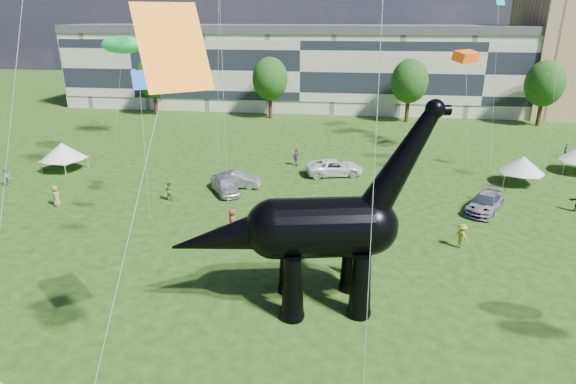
# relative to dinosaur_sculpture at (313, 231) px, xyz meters

# --- Properties ---
(ground) EXTENTS (220.00, 220.00, 0.00)m
(ground) POSITION_rel_dinosaur_sculpture_xyz_m (1.19, -4.45, -4.28)
(ground) COLOR #16330C
(ground) RESTS_ON ground
(terrace_row) EXTENTS (78.00, 11.00, 12.00)m
(terrace_row) POSITION_rel_dinosaur_sculpture_xyz_m (-6.81, 57.55, 1.72)
(terrace_row) COLOR beige
(terrace_row) RESTS_ON ground
(tree_far_left) EXTENTS (5.20, 5.20, 9.44)m
(tree_far_left) POSITION_rel_dinosaur_sculpture_xyz_m (-28.81, 48.55, 2.02)
(tree_far_left) COLOR #382314
(tree_far_left) RESTS_ON ground
(tree_mid_left) EXTENTS (5.20, 5.20, 9.44)m
(tree_mid_left) POSITION_rel_dinosaur_sculpture_xyz_m (-10.81, 48.55, 2.02)
(tree_mid_left) COLOR #382314
(tree_mid_left) RESTS_ON ground
(tree_mid_right) EXTENTS (5.20, 5.20, 9.44)m
(tree_mid_right) POSITION_rel_dinosaur_sculpture_xyz_m (9.19, 48.55, 2.02)
(tree_mid_right) COLOR #382314
(tree_mid_right) RESTS_ON ground
(tree_far_right) EXTENTS (5.20, 5.20, 9.44)m
(tree_far_right) POSITION_rel_dinosaur_sculpture_xyz_m (27.19, 48.55, 2.02)
(tree_far_right) COLOR #382314
(tree_far_right) RESTS_ON ground
(dinosaur_sculpture) EXTENTS (13.89, 5.12, 11.32)m
(dinosaur_sculpture) POSITION_rel_dinosaur_sculpture_xyz_m (0.00, 0.00, 0.00)
(dinosaur_sculpture) COLOR black
(dinosaur_sculpture) RESTS_ON ground
(car_silver) EXTENTS (3.77, 4.62, 1.48)m
(car_silver) POSITION_rel_dinosaur_sculpture_xyz_m (-9.05, 15.93, -3.53)
(car_silver) COLOR silver
(car_silver) RESTS_ON ground
(car_grey) EXTENTS (4.28, 1.62, 1.39)m
(car_grey) POSITION_rel_dinosaur_sculpture_xyz_m (-8.39, 17.62, -3.58)
(car_grey) COLOR gray
(car_grey) RESTS_ON ground
(car_white) EXTENTS (5.97, 3.84, 1.53)m
(car_white) POSITION_rel_dinosaur_sculpture_xyz_m (0.11, 22.29, -3.51)
(car_white) COLOR white
(car_white) RESTS_ON ground
(car_dark) EXTENTS (4.09, 5.37, 1.45)m
(car_dark) POSITION_rel_dinosaur_sculpture_xyz_m (12.31, 14.79, -3.55)
(car_dark) COLOR #595960
(car_dark) RESTS_ON ground
(gazebo_near) EXTENTS (4.59, 4.59, 2.65)m
(gazebo_near) POSITION_rel_dinosaur_sculpture_xyz_m (17.06, 22.05, -2.42)
(gazebo_near) COLOR silver
(gazebo_near) RESTS_ON ground
(gazebo_left) EXTENTS (4.84, 4.84, 2.85)m
(gazebo_left) POSITION_rel_dinosaur_sculpture_xyz_m (-26.50, 19.94, -2.28)
(gazebo_left) COLOR silver
(gazebo_left) RESTS_ON ground
(visitors) EXTENTS (54.29, 41.87, 1.88)m
(visitors) POSITION_rel_dinosaur_sculpture_xyz_m (-2.00, 10.05, -3.41)
(visitors) COLOR brown
(visitors) RESTS_ON ground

